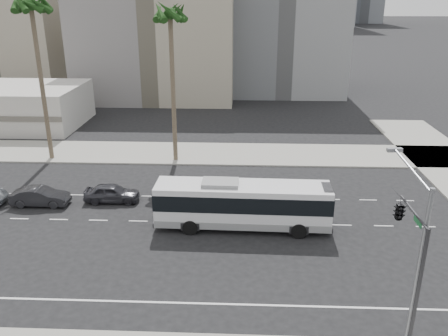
# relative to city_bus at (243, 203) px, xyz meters

# --- Properties ---
(ground) EXTENTS (700.00, 700.00, 0.00)m
(ground) POSITION_rel_city_bus_xyz_m (-1.73, 0.57, -1.87)
(ground) COLOR black
(ground) RESTS_ON ground
(sidewalk_north) EXTENTS (120.00, 7.00, 0.15)m
(sidewalk_north) POSITION_rel_city_bus_xyz_m (-1.73, 16.07, -1.79)
(sidewalk_north) COLOR gray
(sidewalk_north) RESTS_ON ground
(midrise_beige_west) EXTENTS (24.00, 18.00, 18.00)m
(midrise_beige_west) POSITION_rel_city_bus_xyz_m (-13.73, 45.57, 7.13)
(midrise_beige_west) COLOR gray
(midrise_beige_west) RESTS_ON ground
(midrise_gray_center) EXTENTS (20.00, 20.00, 26.00)m
(midrise_gray_center) POSITION_rel_city_bus_xyz_m (6.27, 52.57, 11.13)
(midrise_gray_center) COLOR slate
(midrise_gray_center) RESTS_ON ground
(midrise_beige_far) EXTENTS (18.00, 16.00, 15.00)m
(midrise_beige_far) POSITION_rel_city_bus_xyz_m (-39.73, 50.57, 5.63)
(midrise_beige_far) COLOR gray
(midrise_beige_far) RESTS_ON ground
(city_bus) EXTENTS (12.43, 3.07, 3.55)m
(city_bus) POSITION_rel_city_bus_xyz_m (0.00, 0.00, 0.00)
(city_bus) COLOR silver
(city_bus) RESTS_ON ground
(car_a) EXTENTS (1.92, 4.46, 1.50)m
(car_a) POSITION_rel_city_bus_xyz_m (-10.56, 3.94, -1.12)
(car_a) COLOR #2F2F35
(car_a) RESTS_ON ground
(car_b) EXTENTS (1.60, 4.53, 1.49)m
(car_b) POSITION_rel_city_bus_xyz_m (-16.06, 3.03, -1.12)
(car_b) COLOR black
(car_b) RESTS_ON ground
(streetlight_corner) EXTENTS (0.93, 4.07, 8.70)m
(streetlight_corner) POSITION_rel_city_bus_xyz_m (7.81, -11.25, 3.02)
(streetlight_corner) COLOR slate
(streetlight_corner) RESTS_ON ground
(traffic_signal) EXTENTS (3.01, 3.95, 6.61)m
(traffic_signal) POSITION_rel_city_bus_xyz_m (7.76, -9.12, 3.64)
(traffic_signal) COLOR #262628
(traffic_signal) RESTS_ON ground
(palm_near) EXTENTS (4.53, 4.53, 15.26)m
(palm_near) POSITION_rel_city_bus_xyz_m (-6.80, 13.90, 11.96)
(palm_near) COLOR brown
(palm_near) RESTS_ON ground
(palm_mid) EXTENTS (5.24, 5.24, 16.19)m
(palm_mid) POSITION_rel_city_bus_xyz_m (-19.50, 13.85, 12.70)
(palm_mid) COLOR brown
(palm_mid) RESTS_ON ground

